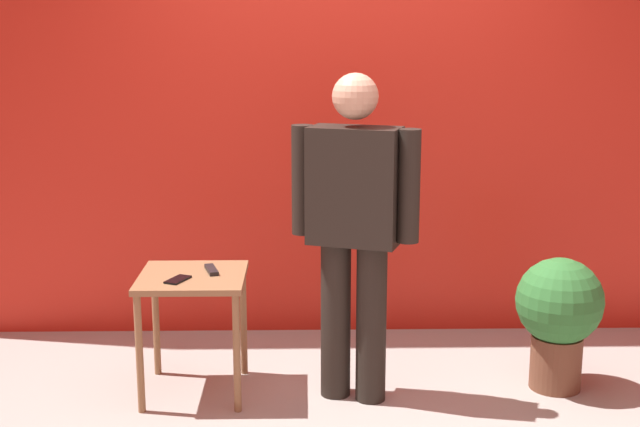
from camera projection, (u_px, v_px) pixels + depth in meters
back_wall_red at (344, 54)px, 4.91m from camera, size 5.28×0.12×3.33m
standing_person at (354, 222)px, 4.08m from camera, size 0.63×0.35×1.61m
side_table at (193, 294)px, 4.22m from camera, size 0.52×0.52×0.62m
cell_phone at (178, 280)px, 4.10m from camera, size 0.12×0.16×0.01m
tv_remote at (211, 270)px, 4.25m from camera, size 0.09×0.18×0.02m
potted_plant at (559, 312)px, 4.29m from camera, size 0.44×0.44×0.69m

